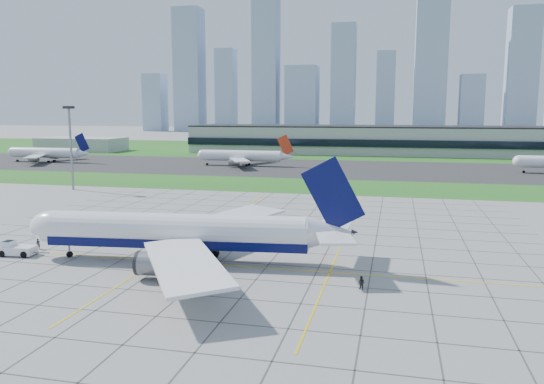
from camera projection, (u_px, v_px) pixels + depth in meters
The scene contains 15 objects.
ground at pixel (221, 261), 85.91m from camera, with size 1400.00×1400.00×0.00m, color #9B9B96.
grass_median at pixel (309, 186), 172.53m from camera, with size 700.00×35.00×0.04m, color #1F631C.
asphalt_taxiway at pixel (330, 168), 225.47m from camera, with size 700.00×75.00×0.04m, color #383838.
grass_far at pixel (351, 150), 331.34m from camera, with size 700.00×145.00×0.04m, color #1F631C.
apron_markings at pixel (242, 245), 96.48m from camera, with size 120.00×130.00×0.03m.
terminal at pixel (420, 140), 296.96m from camera, with size 260.00×43.00×15.80m.
service_block at pixel (82, 144), 323.44m from camera, with size 50.00×25.00×8.00m, color #B7B7B2.
light_mast at pixel (70, 137), 161.78m from camera, with size 2.50×2.50×25.60m.
city_skyline at pixel (365, 79), 579.42m from camera, with size 523.00×32.40×160.00m.
airliner at pixel (180, 233), 85.12m from camera, with size 55.12×55.61×17.36m.
pushback_tug at pixel (16, 249), 89.32m from camera, with size 8.79×3.55×2.42m.
crew_near at pixel (38, 244), 93.27m from camera, with size 0.69×0.45×1.89m, color black.
crew_far at pixel (362, 283), 72.03m from camera, with size 0.93×0.72×1.90m, color black.
distant_jet_0 at pixel (47, 153), 251.55m from camera, with size 41.18×42.66×14.08m.
distant_jet_1 at pixel (242, 156), 234.42m from camera, with size 41.73×42.66×14.08m.
Camera 1 is at (27.06, -79.13, 24.12)m, focal length 35.00 mm.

